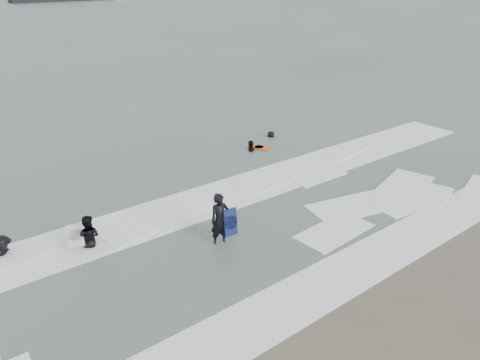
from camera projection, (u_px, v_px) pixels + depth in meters
ground at (334, 263)px, 14.89m from camera, size 320.00×320.00×0.00m
surfer_centre at (221, 244)px, 15.92m from camera, size 0.75×0.54×1.90m
surfer_wading at (90, 246)px, 15.79m from camera, size 1.05×1.00×1.71m
surfer_breaker at (5, 257)px, 15.21m from camera, size 1.20×1.11×1.62m
surfer_right_near at (251, 151)px, 24.02m from camera, size 0.96×1.06×1.73m
surfer_right_far at (271, 138)px, 25.91m from camera, size 0.86×0.71×1.52m
surf_foam at (261, 217)px, 17.57m from camera, size 30.03×9.06×0.09m
bodyboards at (199, 193)px, 18.43m from camera, size 11.65×7.17×1.25m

